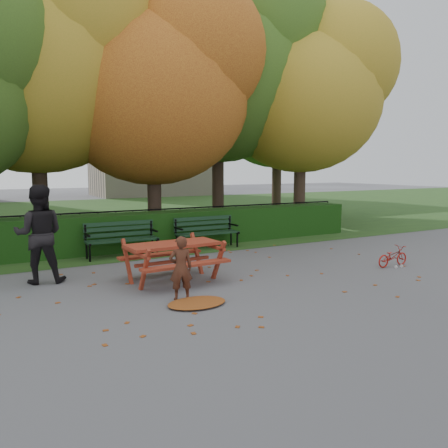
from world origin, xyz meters
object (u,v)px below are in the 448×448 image
tree_e (313,90)px  tree_g (287,100)px  tree_b (48,57)px  picnic_table (173,251)px  adult (39,234)px  tree_c (165,84)px  bicycle (393,256)px  bench_right (206,230)px  child (181,268)px  bench_left (121,236)px  tree_d (230,65)px

tree_e → tree_g: 4.39m
tree_b → tree_e: bearing=-6.2°
tree_b → picnic_table: bearing=-77.1°
adult → tree_c: bearing=-122.8°
tree_g → tree_b: bearing=-164.4°
picnic_table → bicycle: picnic_table is taller
tree_b → picnic_table: size_ratio=4.67×
tree_c → bicycle: (2.97, -6.38, -4.59)m
tree_c → picnic_table: tree_c is taller
bench_right → child: size_ratio=1.64×
tree_e → bench_right: tree_e is taller
bench_left → tree_b: bearing=110.6°
bench_left → picnic_table: bearing=-85.7°
picnic_table → tree_d: bearing=49.0°
tree_b → bicycle: (6.25, -7.16, -5.17)m
tree_c → picnic_table: 6.95m
tree_g → bicycle: bearing=-114.0°
tree_e → bench_right: size_ratio=4.53×
tree_e → tree_g: size_ratio=0.95×
tree_c → adult: size_ratio=4.16×
tree_d → child: size_ratio=8.71×
tree_b → bicycle: tree_b is taller
tree_c → picnic_table: (-1.92, -5.18, -4.22)m
tree_b → bench_right: 6.76m
bench_right → tree_e: bearing=20.9°
child → adult: size_ratio=0.57×
tree_d → child: 10.79m
tree_b → bench_left: 5.87m
child → bench_left: bearing=-79.3°
tree_d → tree_g: tree_d is taller
tree_e → picnic_table: 10.14m
tree_e → bench_left: tree_e is taller
tree_d → adult: tree_d is taller
bench_right → child: bearing=-121.5°
bicycle → child: bearing=90.4°
bench_left → bicycle: 6.56m
tree_d → adult: 10.30m
tree_d → tree_g: size_ratio=1.12×
tree_b → bench_right: tree_b is taller
adult → bicycle: size_ratio=2.15×
tree_c → bench_right: (0.27, -2.26, -4.30)m
tree_b → tree_g: 11.19m
child → bicycle: (5.24, 0.01, -0.32)m
tree_b → tree_c: 3.42m
tree_g → tree_e: bearing=-114.4°
bicycle → tree_c: bearing=25.2°
tree_g → bicycle: 12.27m
tree_e → bench_left: 9.29m
tree_b → picnic_table: 7.78m
tree_e → child: size_ratio=7.41×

